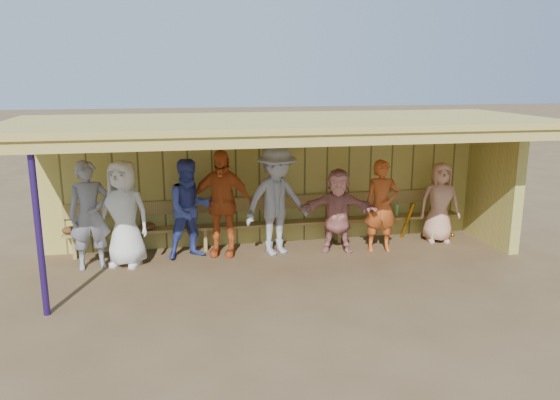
{
  "coord_description": "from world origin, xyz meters",
  "views": [
    {
      "loc": [
        -1.82,
        -8.8,
        3.22
      ],
      "look_at": [
        0.0,
        0.35,
        1.05
      ],
      "focal_mm": 35.0,
      "sensor_mm": 36.0,
      "label": 1
    }
  ],
  "objects_px": {
    "player_c": "(190,209)",
    "player_g": "(381,206)",
    "player_a": "(90,215)",
    "player_b": "(124,214)",
    "bench": "(272,218)",
    "player_e": "(277,201)",
    "player_f": "(338,211)",
    "player_h": "(440,202)",
    "player_d": "(221,203)"
  },
  "relations": [
    {
      "from": "bench",
      "to": "player_h",
      "type": "bearing_deg",
      "value": -7.92
    },
    {
      "from": "player_b",
      "to": "player_e",
      "type": "height_order",
      "value": "player_e"
    },
    {
      "from": "player_b",
      "to": "player_d",
      "type": "distance_m",
      "value": 1.69
    },
    {
      "from": "player_c",
      "to": "player_b",
      "type": "bearing_deg",
      "value": 174.88
    },
    {
      "from": "player_a",
      "to": "player_f",
      "type": "distance_m",
      "value": 4.32
    },
    {
      "from": "bench",
      "to": "player_c",
      "type": "bearing_deg",
      "value": -163.23
    },
    {
      "from": "player_b",
      "to": "player_f",
      "type": "relative_size",
      "value": 1.18
    },
    {
      "from": "player_d",
      "to": "player_a",
      "type": "bearing_deg",
      "value": -155.82
    },
    {
      "from": "player_h",
      "to": "bench",
      "type": "relative_size",
      "value": 0.21
    },
    {
      "from": "player_b",
      "to": "player_g",
      "type": "bearing_deg",
      "value": 20.23
    },
    {
      "from": "player_a",
      "to": "player_g",
      "type": "bearing_deg",
      "value": -13.21
    },
    {
      "from": "player_a",
      "to": "player_h",
      "type": "height_order",
      "value": "player_a"
    },
    {
      "from": "player_f",
      "to": "player_h",
      "type": "bearing_deg",
      "value": 20.52
    },
    {
      "from": "player_g",
      "to": "player_a",
      "type": "bearing_deg",
      "value": -173.44
    },
    {
      "from": "player_b",
      "to": "player_d",
      "type": "bearing_deg",
      "value": 29.74
    },
    {
      "from": "bench",
      "to": "player_e",
      "type": "bearing_deg",
      "value": -91.96
    },
    {
      "from": "player_h",
      "to": "bench",
      "type": "height_order",
      "value": "player_h"
    },
    {
      "from": "player_c",
      "to": "player_d",
      "type": "relative_size",
      "value": 0.93
    },
    {
      "from": "player_f",
      "to": "player_g",
      "type": "distance_m",
      "value": 0.81
    },
    {
      "from": "player_a",
      "to": "bench",
      "type": "bearing_deg",
      "value": -0.24
    },
    {
      "from": "player_a",
      "to": "player_e",
      "type": "distance_m",
      "value": 3.21
    },
    {
      "from": "player_g",
      "to": "player_h",
      "type": "height_order",
      "value": "player_g"
    },
    {
      "from": "player_b",
      "to": "player_c",
      "type": "height_order",
      "value": "player_b"
    },
    {
      "from": "player_a",
      "to": "player_d",
      "type": "height_order",
      "value": "player_d"
    },
    {
      "from": "player_a",
      "to": "player_g",
      "type": "height_order",
      "value": "player_a"
    },
    {
      "from": "player_a",
      "to": "player_h",
      "type": "relative_size",
      "value": 1.17
    },
    {
      "from": "player_a",
      "to": "player_d",
      "type": "bearing_deg",
      "value": -5.67
    },
    {
      "from": "player_a",
      "to": "bench",
      "type": "height_order",
      "value": "player_a"
    },
    {
      "from": "player_a",
      "to": "player_b",
      "type": "height_order",
      "value": "player_a"
    },
    {
      "from": "player_d",
      "to": "player_g",
      "type": "bearing_deg",
      "value": 10.88
    },
    {
      "from": "player_c",
      "to": "player_g",
      "type": "xyz_separation_m",
      "value": [
        3.45,
        -0.3,
        -0.04
      ]
    },
    {
      "from": "player_a",
      "to": "player_g",
      "type": "distance_m",
      "value": 5.12
    },
    {
      "from": "player_e",
      "to": "player_g",
      "type": "bearing_deg",
      "value": -27.36
    },
    {
      "from": "player_f",
      "to": "player_g",
      "type": "xyz_separation_m",
      "value": [
        0.8,
        -0.12,
        0.08
      ]
    },
    {
      "from": "player_c",
      "to": "player_a",
      "type": "bearing_deg",
      "value": 171.96
    },
    {
      "from": "player_f",
      "to": "bench",
      "type": "xyz_separation_m",
      "value": [
        -1.1,
        0.65,
        -0.25
      ]
    },
    {
      "from": "player_f",
      "to": "player_h",
      "type": "relative_size",
      "value": 0.99
    },
    {
      "from": "player_b",
      "to": "player_f",
      "type": "distance_m",
      "value": 3.77
    },
    {
      "from": "player_e",
      "to": "player_h",
      "type": "bearing_deg",
      "value": -19.0
    },
    {
      "from": "player_e",
      "to": "player_h",
      "type": "distance_m",
      "value": 3.25
    },
    {
      "from": "player_b",
      "to": "player_a",
      "type": "bearing_deg",
      "value": -157.12
    },
    {
      "from": "player_c",
      "to": "player_d",
      "type": "xyz_separation_m",
      "value": [
        0.55,
        0.04,
        0.07
      ]
    },
    {
      "from": "player_c",
      "to": "player_h",
      "type": "relative_size",
      "value": 1.13
    },
    {
      "from": "player_e",
      "to": "player_g",
      "type": "relative_size",
      "value": 1.16
    },
    {
      "from": "player_c",
      "to": "player_f",
      "type": "relative_size",
      "value": 1.15
    },
    {
      "from": "player_b",
      "to": "player_g",
      "type": "height_order",
      "value": "player_b"
    },
    {
      "from": "player_b",
      "to": "player_d",
      "type": "xyz_separation_m",
      "value": [
        1.67,
        0.24,
        0.05
      ]
    },
    {
      "from": "player_c",
      "to": "player_e",
      "type": "height_order",
      "value": "player_e"
    },
    {
      "from": "player_a",
      "to": "player_f",
      "type": "relative_size",
      "value": 1.19
    },
    {
      "from": "player_f",
      "to": "bench",
      "type": "height_order",
      "value": "player_f"
    }
  ]
}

